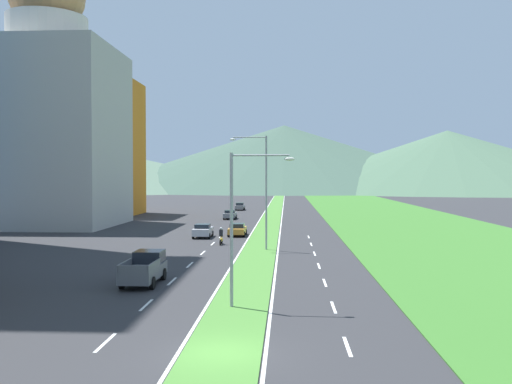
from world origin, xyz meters
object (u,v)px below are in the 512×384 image
(car_1, at_px, (203,231))
(pickup_truck_0, at_px, (145,268))
(car_0, at_px, (230,214))
(street_lamp_near, at_px, (240,217))
(car_2, at_px, (237,229))
(car_4, at_px, (240,206))
(motorcycle_rider, at_px, (221,237))
(street_lamp_mid, at_px, (262,185))

(car_1, height_order, pickup_truck_0, pickup_truck_0)
(car_0, bearing_deg, pickup_truck_0, 179.89)
(street_lamp_near, bearing_deg, car_2, 95.13)
(car_0, distance_m, car_4, 24.15)
(car_1, xyz_separation_m, motorcycle_rider, (2.85, -6.55, -0.05))
(car_1, relative_size, car_4, 0.90)
(car_1, bearing_deg, car_4, -0.00)
(motorcycle_rider, bearing_deg, car_1, 23.51)
(car_0, height_order, car_1, car_1)
(car_2, distance_m, motorcycle_rider, 8.73)
(car_1, distance_m, motorcycle_rider, 7.14)
(car_1, height_order, car_2, car_1)
(street_lamp_near, xyz_separation_m, street_lamp_mid, (0.21, 23.80, 1.32))
(street_lamp_mid, distance_m, motorcycle_rider, 8.16)
(car_0, xyz_separation_m, car_4, (-0.36, 24.15, 0.01))
(pickup_truck_0, height_order, motorcycle_rider, pickup_truck_0)
(car_0, relative_size, car_1, 1.07)
(car_1, xyz_separation_m, car_2, (3.77, 2.14, -0.05))
(car_2, bearing_deg, motorcycle_rider, 173.98)
(street_lamp_mid, bearing_deg, street_lamp_near, -90.52)
(street_lamp_near, height_order, car_4, street_lamp_near)
(street_lamp_near, bearing_deg, car_4, 94.66)
(street_lamp_near, relative_size, car_1, 1.93)
(pickup_truck_0, distance_m, motorcycle_rider, 21.50)
(car_4, relative_size, motorcycle_rider, 2.40)
(car_0, relative_size, motorcycle_rider, 2.30)
(street_lamp_mid, relative_size, car_4, 2.27)
(street_lamp_mid, height_order, pickup_truck_0, street_lamp_mid)
(car_0, bearing_deg, street_lamp_mid, -169.84)
(pickup_truck_0, bearing_deg, street_lamp_near, -134.18)
(car_1, distance_m, car_4, 52.02)
(car_4, xyz_separation_m, motorcycle_rider, (2.85, -58.56, -0.03))
(car_1, bearing_deg, street_lamp_mid, -145.78)
(street_lamp_near, distance_m, car_2, 37.01)
(street_lamp_mid, bearing_deg, pickup_truck_0, -112.19)
(street_lamp_mid, height_order, car_1, street_lamp_mid)
(car_0, distance_m, car_2, 25.95)
(motorcycle_rider, bearing_deg, car_4, 2.79)
(street_lamp_mid, relative_size, car_2, 2.37)
(street_lamp_mid, bearing_deg, car_4, 96.61)
(car_1, xyz_separation_m, pickup_truck_0, (0.26, -27.89, 0.18))
(street_lamp_near, xyz_separation_m, car_0, (-6.69, 62.36, -4.13))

